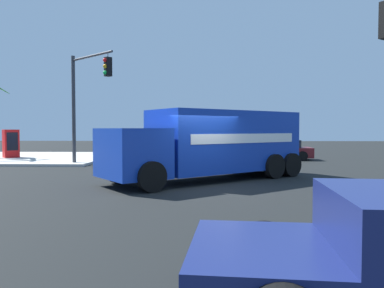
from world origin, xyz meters
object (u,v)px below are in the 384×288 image
Objects in this scene: vending_machine_red at (11,143)px; sedan_maroon at (278,150)px; traffic_light_primary at (84,92)px; delivery_truck at (212,143)px.

sedan_maroon is at bearing -88.14° from vending_machine_red.
traffic_light_primary is 3.23× the size of vending_machine_red.
delivery_truck reaches higher than sedan_maroon.
vending_machine_red reaches higher than sedan_maroon.
vending_machine_red is at bearing 56.39° from traffic_light_primary.
delivery_truck reaches higher than vending_machine_red.
traffic_light_primary is at bearing -123.61° from vending_machine_red.
vending_machine_red is (9.35, 13.11, -0.38)m from delivery_truck.
vending_machine_red is at bearing 91.86° from sedan_maroon.
sedan_maroon is (9.93, -4.58, -0.82)m from delivery_truck.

